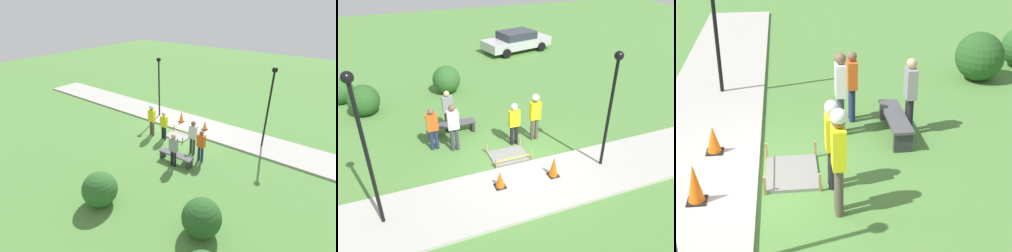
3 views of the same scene
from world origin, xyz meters
The scene contains 12 objects.
ground_plane centered at (0.00, 0.00, 0.00)m, with size 60.00×60.00×0.00m, color #51843D.
sidewalk centered at (0.00, -1.24, 0.05)m, with size 28.00×2.48×0.10m.
wet_concrete_patch centered at (-0.25, 0.63, 0.04)m, with size 1.36×1.05×0.36m.
traffic_cone_near_patch centered at (-1.16, -0.92, 0.38)m, with size 0.34×0.34×0.58m.
traffic_cone_far_patch centered at (0.66, -1.02, 0.46)m, with size 0.34×0.34×0.73m.
park_bench centered at (-1.74, 2.97, 0.34)m, with size 1.82×0.44×0.48m.
worker_supervisor centered at (1.12, 1.40, 1.18)m, with size 0.40×0.28×1.93m.
worker_assistant centered at (0.26, 1.37, 1.01)m, with size 0.40×0.25×1.72m.
bystander_in_orange_shirt centered at (-2.63, 2.11, 0.95)m, with size 0.40×0.22×1.68m.
bystander_in_gray_shirt centered at (-1.94, 1.77, 1.08)m, with size 0.40×0.25×1.88m.
bystander_in_white_shirt centered at (-1.81, 3.29, 0.99)m, with size 0.40×0.23×1.75m.
shrub_rounded_near centered at (-4.98, 6.05, 0.69)m, with size 1.38×1.38×1.38m.
Camera 3 is at (8.40, 0.64, 5.08)m, focal length 55.00 mm.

